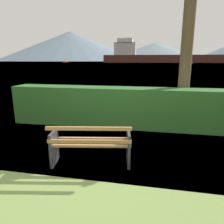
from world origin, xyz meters
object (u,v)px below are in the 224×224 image
fishing_boat_near (65,62)px  park_bench (91,145)px  cargo_ship_large (153,56)px  sailboat_mid (187,63)px

fishing_boat_near → park_bench: bearing=-66.4°
park_bench → fishing_boat_near: 242.30m
park_bench → fishing_boat_near: size_ratio=0.20×
cargo_ship_large → fishing_boat_near: 101.26m
park_bench → sailboat_mid: size_ratio=0.23×
cargo_ship_large → park_bench: bearing=-89.9°
park_bench → sailboat_mid: bearing=81.3°
cargo_ship_large → fishing_boat_near: cargo_ship_large is taller
fishing_boat_near → sailboat_mid: (119.72, -73.70, -0.15)m
cargo_ship_large → sailboat_mid: 49.58m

